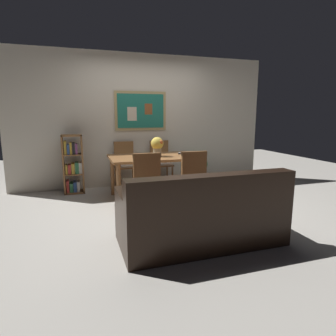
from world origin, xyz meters
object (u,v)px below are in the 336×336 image
at_px(dining_table, 154,161).
at_px(dining_chair_near_right, 191,176).
at_px(dining_chair_near_left, 145,179).
at_px(leather_couch, 202,217).
at_px(flower_vase, 157,145).
at_px(tv_remote, 179,153).
at_px(dining_chair_far_right, 160,159).
at_px(potted_ivy, 199,168).
at_px(bookshelf, 73,166).
at_px(dining_chair_far_left, 125,161).

bearing_deg(dining_table, dining_chair_near_right, -68.00).
distance_m(dining_chair_near_left, leather_couch, 1.18).
bearing_deg(dining_chair_near_left, flower_vase, 63.10).
bearing_deg(dining_chair_near_left, tv_remote, 48.12).
bearing_deg(leather_couch, flower_vase, 89.51).
height_order(dining_chair_far_right, dining_chair_near_left, same).
height_order(dining_chair_near_left, potted_ivy, dining_chair_near_left).
relative_size(flower_vase, tv_remote, 2.01).
distance_m(dining_table, dining_chair_near_left, 0.91).
bearing_deg(leather_couch, bookshelf, 117.13).
xyz_separation_m(dining_chair_near_right, potted_ivy, (0.88, 1.67, -0.24)).
xyz_separation_m(dining_chair_near_right, bookshelf, (-1.68, 1.59, -0.03)).
xyz_separation_m(potted_ivy, flower_vase, (-1.17, -0.87, 0.62)).
bearing_deg(bookshelf, dining_chair_far_right, 1.74).
xyz_separation_m(dining_chair_far_right, dining_chair_near_left, (-0.70, -1.63, 0.00)).
xyz_separation_m(dining_chair_far_right, tv_remote, (0.16, -0.67, 0.20)).
bearing_deg(dining_chair_far_right, dining_chair_near_right, -90.19).
bearing_deg(dining_chair_near_left, dining_chair_far_left, 90.79).
height_order(leather_couch, flower_vase, flower_vase).
relative_size(dining_chair_far_right, dining_chair_near_left, 1.00).
bearing_deg(dining_chair_far_right, flower_vase, -109.67).
height_order(dining_chair_near_left, bookshelf, bookshelf).
relative_size(dining_chair_far_left, tv_remote, 5.64).
xyz_separation_m(dining_table, leather_couch, (0.03, -1.92, -0.33)).
distance_m(dining_chair_near_right, dining_chair_near_left, 0.69).
bearing_deg(bookshelf, dining_chair_near_right, -43.44).
relative_size(potted_ivy, tv_remote, 3.57).
bearing_deg(flower_vase, leather_couch, -90.49).
relative_size(leather_couch, potted_ivy, 3.13).
bearing_deg(potted_ivy, dining_chair_far_right, -178.02).
bearing_deg(dining_table, bookshelf, 150.74).
height_order(leather_couch, bookshelf, bookshelf).
relative_size(dining_chair_near_right, tv_remote, 5.64).
distance_m(potted_ivy, flower_vase, 1.58).
height_order(dining_chair_far_right, tv_remote, dining_chair_far_right).
height_order(dining_chair_near_left, leather_couch, dining_chair_near_left).
distance_m(leather_couch, potted_ivy, 2.99).
bearing_deg(dining_table, leather_couch, -89.14).
relative_size(leather_couch, tv_remote, 11.16).
xyz_separation_m(potted_ivy, tv_remote, (-0.71, -0.70, 0.44)).
height_order(dining_chair_far_left, bookshelf, bookshelf).
xyz_separation_m(bookshelf, flower_vase, (1.38, -0.79, 0.41)).
xyz_separation_m(dining_chair_near_left, leather_couch, (0.38, -1.09, -0.22)).
bearing_deg(dining_chair_near_right, dining_table, 112.00).
xyz_separation_m(dining_chair_far_right, dining_chair_near_right, (-0.01, -1.64, 0.00)).
height_order(dining_chair_far_left, leather_couch, dining_chair_far_left).
bearing_deg(potted_ivy, dining_chair_far_left, -179.07).
relative_size(dining_chair_far_left, flower_vase, 2.81).
xyz_separation_m(dining_chair_far_left, leather_couch, (0.41, -2.72, -0.22)).
xyz_separation_m(dining_chair_near_right, tv_remote, (0.17, 0.97, 0.20)).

